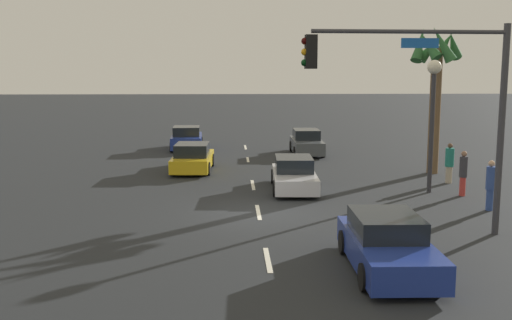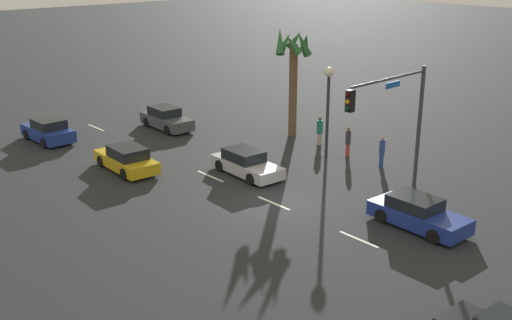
{
  "view_description": "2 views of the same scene",
  "coord_description": "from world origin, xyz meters",
  "px_view_note": "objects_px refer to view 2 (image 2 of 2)",
  "views": [
    {
      "loc": [
        20.14,
        -0.95,
        4.89
      ],
      "look_at": [
        -0.77,
        -0.05,
        1.75
      ],
      "focal_mm": 41.44,
      "sensor_mm": 36.0,
      "label": 1
    },
    {
      "loc": [
        20.38,
        -19.08,
        11.63
      ],
      "look_at": [
        -0.96,
        -0.33,
        2.05
      ],
      "focal_mm": 43.9,
      "sensor_mm": 36.0,
      "label": 2
    }
  ],
  "objects_px": {
    "streetlamp": "(328,94)",
    "pedestrian_2": "(320,130)",
    "pedestrian_0": "(348,141)",
    "traffic_signal": "(397,112)",
    "palm_tree_1": "(293,61)",
    "car_2": "(166,119)",
    "car_1": "(418,214)",
    "car_4": "(127,159)",
    "pedestrian_1": "(382,150)",
    "car_0": "(48,131)",
    "car_3": "(246,163)"
  },
  "relations": [
    {
      "from": "car_4",
      "to": "pedestrian_0",
      "type": "xyz_separation_m",
      "value": [
        6.46,
        11.07,
        0.33
      ]
    },
    {
      "from": "car_0",
      "to": "traffic_signal",
      "type": "distance_m",
      "value": 22.38
    },
    {
      "from": "pedestrian_1",
      "to": "palm_tree_1",
      "type": "bearing_deg",
      "value": 175.93
    },
    {
      "from": "car_3",
      "to": "car_4",
      "type": "bearing_deg",
      "value": -137.14
    },
    {
      "from": "car_2",
      "to": "car_4",
      "type": "bearing_deg",
      "value": -48.17
    },
    {
      "from": "palm_tree_1",
      "to": "traffic_signal",
      "type": "bearing_deg",
      "value": -19.18
    },
    {
      "from": "car_2",
      "to": "pedestrian_2",
      "type": "relative_size",
      "value": 2.46
    },
    {
      "from": "car_2",
      "to": "traffic_signal",
      "type": "distance_m",
      "value": 18.25
    },
    {
      "from": "car_4",
      "to": "pedestrian_2",
      "type": "xyz_separation_m",
      "value": [
        3.75,
        11.53,
        0.29
      ]
    },
    {
      "from": "car_2",
      "to": "pedestrian_0",
      "type": "xyz_separation_m",
      "value": [
        12.2,
        4.66,
        0.29
      ]
    },
    {
      "from": "pedestrian_2",
      "to": "palm_tree_1",
      "type": "distance_m",
      "value": 4.76
    },
    {
      "from": "car_2",
      "to": "palm_tree_1",
      "type": "height_order",
      "value": "palm_tree_1"
    },
    {
      "from": "car_2",
      "to": "pedestrian_1",
      "type": "bearing_deg",
      "value": 17.57
    },
    {
      "from": "streetlamp",
      "to": "pedestrian_0",
      "type": "height_order",
      "value": "streetlamp"
    },
    {
      "from": "car_4",
      "to": "pedestrian_1",
      "type": "relative_size",
      "value": 2.52
    },
    {
      "from": "car_3",
      "to": "streetlamp",
      "type": "bearing_deg",
      "value": 80.89
    },
    {
      "from": "car_4",
      "to": "palm_tree_1",
      "type": "bearing_deg",
      "value": 84.14
    },
    {
      "from": "car_3",
      "to": "pedestrian_0",
      "type": "xyz_separation_m",
      "value": [
        1.58,
        6.55,
        0.34
      ]
    },
    {
      "from": "car_4",
      "to": "streetlamp",
      "type": "bearing_deg",
      "value": 60.03
    },
    {
      "from": "car_3",
      "to": "pedestrian_2",
      "type": "height_order",
      "value": "pedestrian_2"
    },
    {
      "from": "pedestrian_2",
      "to": "traffic_signal",
      "type": "bearing_deg",
      "value": -23.95
    },
    {
      "from": "car_4",
      "to": "pedestrian_0",
      "type": "relative_size",
      "value": 2.52
    },
    {
      "from": "car_0",
      "to": "palm_tree_1",
      "type": "relative_size",
      "value": 0.58
    },
    {
      "from": "palm_tree_1",
      "to": "streetlamp",
      "type": "bearing_deg",
      "value": -19.83
    },
    {
      "from": "pedestrian_0",
      "to": "palm_tree_1",
      "type": "xyz_separation_m",
      "value": [
        -5.26,
        0.55,
        3.98
      ]
    },
    {
      "from": "pedestrian_2",
      "to": "palm_tree_1",
      "type": "bearing_deg",
      "value": 178.05
    },
    {
      "from": "pedestrian_0",
      "to": "pedestrian_2",
      "type": "bearing_deg",
      "value": 170.39
    },
    {
      "from": "car_2",
      "to": "traffic_signal",
      "type": "height_order",
      "value": "traffic_signal"
    },
    {
      "from": "pedestrian_1",
      "to": "streetlamp",
      "type": "bearing_deg",
      "value": -161.1
    },
    {
      "from": "streetlamp",
      "to": "pedestrian_2",
      "type": "relative_size",
      "value": 3.01
    },
    {
      "from": "pedestrian_0",
      "to": "pedestrian_1",
      "type": "xyz_separation_m",
      "value": [
        2.49,
        -0.01,
        -0.0
      ]
    },
    {
      "from": "car_3",
      "to": "pedestrian_0",
      "type": "distance_m",
      "value": 6.74
    },
    {
      "from": "pedestrian_0",
      "to": "car_3",
      "type": "bearing_deg",
      "value": -103.56
    },
    {
      "from": "car_1",
      "to": "car_4",
      "type": "relative_size",
      "value": 0.99
    },
    {
      "from": "streetlamp",
      "to": "car_2",
      "type": "bearing_deg",
      "value": -162.8
    },
    {
      "from": "car_2",
      "to": "car_0",
      "type": "bearing_deg",
      "value": -108.64
    },
    {
      "from": "pedestrian_0",
      "to": "pedestrian_1",
      "type": "relative_size",
      "value": 1.0
    },
    {
      "from": "car_0",
      "to": "car_4",
      "type": "bearing_deg",
      "value": 6.2
    },
    {
      "from": "traffic_signal",
      "to": "pedestrian_0",
      "type": "bearing_deg",
      "value": 150.04
    },
    {
      "from": "streetlamp",
      "to": "pedestrian_2",
      "type": "bearing_deg",
      "value": 142.15
    },
    {
      "from": "pedestrian_0",
      "to": "pedestrian_2",
      "type": "relative_size",
      "value": 1.01
    },
    {
      "from": "car_2",
      "to": "streetlamp",
      "type": "distance_m",
      "value": 12.44
    },
    {
      "from": "car_0",
      "to": "traffic_signal",
      "type": "height_order",
      "value": "traffic_signal"
    },
    {
      "from": "streetlamp",
      "to": "pedestrian_0",
      "type": "relative_size",
      "value": 2.98
    },
    {
      "from": "streetlamp",
      "to": "pedestrian_2",
      "type": "xyz_separation_m",
      "value": [
        -2.0,
        1.56,
        -2.88
      ]
    },
    {
      "from": "traffic_signal",
      "to": "palm_tree_1",
      "type": "bearing_deg",
      "value": 160.82
    },
    {
      "from": "pedestrian_0",
      "to": "pedestrian_2",
      "type": "distance_m",
      "value": 2.75
    },
    {
      "from": "car_3",
      "to": "car_1",
      "type": "bearing_deg",
      "value": 6.91
    },
    {
      "from": "car_1",
      "to": "traffic_signal",
      "type": "xyz_separation_m",
      "value": [
        -2.98,
        2.07,
        3.68
      ]
    },
    {
      "from": "car_3",
      "to": "car_4",
      "type": "relative_size",
      "value": 1.01
    }
  ]
}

